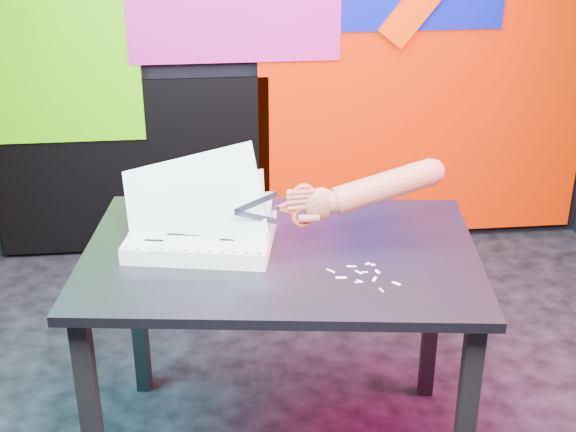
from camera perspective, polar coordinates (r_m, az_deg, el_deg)
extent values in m
cube|color=red|center=(3.87, 9.90, 9.70)|extent=(1.60, 0.02, 1.60)
cube|color=#4CD802|center=(3.72, -16.54, 12.40)|extent=(0.75, 0.02, 1.00)
cube|color=black|center=(3.87, -10.99, 3.37)|extent=(1.30, 0.02, 0.85)
cube|color=black|center=(2.38, -13.77, -14.26)|extent=(0.06, 0.06, 0.72)
cube|color=black|center=(2.90, -10.65, -6.20)|extent=(0.06, 0.06, 0.72)
cube|color=black|center=(2.35, 12.43, -14.74)|extent=(0.06, 0.06, 0.72)
cube|color=black|center=(2.87, 10.20, -6.48)|extent=(0.06, 0.06, 0.72)
cube|color=black|center=(2.37, -0.53, -2.78)|extent=(1.25, 0.92, 0.03)
cube|color=beige|center=(2.40, -6.15, -1.49)|extent=(0.47, 0.38, 0.05)
cube|color=silver|center=(2.39, -6.18, -0.94)|extent=(0.47, 0.38, 0.00)
cube|color=silver|center=(2.39, -6.18, -0.84)|extent=(0.45, 0.37, 0.13)
cube|color=silver|center=(2.39, -6.45, -0.17)|extent=(0.41, 0.32, 0.22)
cube|color=silver|center=(2.39, -6.74, 0.99)|extent=(0.43, 0.25, 0.31)
cylinder|color=black|center=(2.31, -11.49, -2.23)|extent=(0.01, 0.01, 0.00)
cylinder|color=black|center=(2.30, -10.66, -2.28)|extent=(0.01, 0.01, 0.00)
cylinder|color=black|center=(2.30, -9.82, -2.32)|extent=(0.01, 0.01, 0.00)
cylinder|color=black|center=(2.29, -8.98, -2.36)|extent=(0.01, 0.01, 0.00)
cylinder|color=black|center=(2.28, -8.14, -2.40)|extent=(0.01, 0.01, 0.00)
cylinder|color=black|center=(2.27, -7.28, -2.44)|extent=(0.01, 0.01, 0.00)
cylinder|color=black|center=(2.26, -6.42, -2.48)|extent=(0.01, 0.01, 0.00)
cylinder|color=black|center=(2.26, -5.56, -2.52)|extent=(0.01, 0.01, 0.00)
cylinder|color=black|center=(2.25, -4.69, -2.57)|extent=(0.01, 0.01, 0.00)
cylinder|color=black|center=(2.25, -3.82, -2.61)|extent=(0.01, 0.01, 0.00)
cylinder|color=black|center=(2.24, -2.94, -2.64)|extent=(0.01, 0.01, 0.00)
cylinder|color=black|center=(2.24, -2.06, -2.68)|extent=(0.01, 0.01, 0.00)
cylinder|color=black|center=(2.56, -9.77, 0.63)|extent=(0.01, 0.01, 0.00)
cylinder|color=black|center=(2.55, -9.02, 0.60)|extent=(0.01, 0.01, 0.00)
cylinder|color=black|center=(2.54, -8.26, 0.57)|extent=(0.01, 0.01, 0.00)
cylinder|color=black|center=(2.54, -7.50, 0.55)|extent=(0.01, 0.01, 0.00)
cylinder|color=black|center=(2.53, -6.73, 0.52)|extent=(0.01, 0.01, 0.00)
cylinder|color=black|center=(2.52, -5.96, 0.49)|extent=(0.01, 0.01, 0.00)
cylinder|color=black|center=(2.52, -5.18, 0.46)|extent=(0.01, 0.01, 0.00)
cylinder|color=black|center=(2.51, -4.40, 0.43)|extent=(0.01, 0.01, 0.00)
cylinder|color=black|center=(2.50, -3.62, 0.40)|extent=(0.01, 0.01, 0.00)
cylinder|color=black|center=(2.50, -2.83, 0.37)|extent=(0.01, 0.01, 0.00)
cylinder|color=black|center=(2.50, -2.04, 0.34)|extent=(0.01, 0.01, 0.00)
cylinder|color=black|center=(2.49, -1.25, 0.31)|extent=(0.01, 0.01, 0.00)
cube|color=black|center=(2.46, -8.20, -0.26)|extent=(0.08, 0.03, 0.00)
cube|color=black|center=(2.42, -5.52, -0.59)|extent=(0.06, 0.02, 0.00)
cube|color=black|center=(2.36, -7.43, -1.32)|extent=(0.10, 0.03, 0.00)
cube|color=black|center=(2.32, -4.35, -1.70)|extent=(0.05, 0.02, 0.00)
cube|color=black|center=(2.34, -9.49, -1.71)|extent=(0.06, 0.02, 0.00)
cube|color=black|center=(2.46, -4.54, -0.08)|extent=(0.07, 0.02, 0.00)
cube|color=#8F94AA|center=(2.30, -2.29, 0.95)|extent=(0.13, 0.02, 0.06)
cube|color=#8F94AA|center=(2.31, -2.27, -0.07)|extent=(0.13, 0.02, 0.06)
cylinder|color=#8F94AA|center=(2.32, -0.75, 0.58)|extent=(0.02, 0.01, 0.01)
cube|color=#CF441F|center=(2.32, -0.20, 0.43)|extent=(0.05, 0.02, 0.03)
cube|color=#CF441F|center=(2.32, -0.20, 0.84)|extent=(0.05, 0.02, 0.03)
torus|color=#CF441F|center=(2.32, 1.11, 1.51)|extent=(0.07, 0.02, 0.07)
torus|color=#CF441F|center=(2.35, 1.09, 0.00)|extent=(0.07, 0.02, 0.07)
ellipsoid|color=#9E694B|center=(2.34, 2.30, 0.86)|extent=(0.10, 0.06, 0.10)
cylinder|color=#9E694B|center=(2.33, 1.10, 0.66)|extent=(0.08, 0.03, 0.02)
cylinder|color=#9E694B|center=(2.33, 1.10, 1.07)|extent=(0.07, 0.03, 0.02)
cylinder|color=#9E694B|center=(2.32, 1.11, 1.43)|extent=(0.07, 0.03, 0.02)
cylinder|color=#9E694B|center=(2.31, 1.11, 1.75)|extent=(0.06, 0.03, 0.02)
cylinder|color=#9E694B|center=(2.34, 1.52, -0.15)|extent=(0.07, 0.03, 0.03)
cylinder|color=#9E694B|center=(2.35, 3.44, 1.06)|extent=(0.07, 0.07, 0.07)
cylinder|color=#9E694B|center=(2.38, 6.87, 2.12)|extent=(0.32, 0.12, 0.15)
sphere|color=#9E694B|center=(2.42, 10.21, 3.14)|extent=(0.08, 0.08, 0.08)
cube|color=silver|center=(2.21, 7.71, -4.77)|extent=(0.02, 0.02, 0.00)
cube|color=silver|center=(2.28, 4.53, -3.59)|extent=(0.03, 0.01, 0.00)
cube|color=silver|center=(2.21, 5.06, -4.71)|extent=(0.02, 0.01, 0.00)
cube|color=silver|center=(2.30, 6.07, -3.47)|extent=(0.01, 0.01, 0.00)
cube|color=silver|center=(2.26, 3.05, -3.91)|extent=(0.02, 0.03, 0.00)
cube|color=silver|center=(2.26, 5.47, -3.99)|extent=(0.02, 0.01, 0.00)
cube|color=silver|center=(2.26, 5.03, -3.99)|extent=(0.02, 0.02, 0.00)
cube|color=silver|center=(2.22, 6.18, -4.49)|extent=(0.02, 0.03, 0.00)
cube|color=silver|center=(2.30, 5.69, -3.40)|extent=(0.02, 0.01, 0.00)
cube|color=silver|center=(2.22, 3.80, -4.39)|extent=(0.03, 0.01, 0.00)
cube|color=silver|center=(2.17, 6.66, -5.25)|extent=(0.01, 0.02, 0.00)
cube|color=silver|center=(2.21, 5.08, -4.60)|extent=(0.01, 0.01, 0.00)
cube|color=silver|center=(2.26, 6.38, -3.95)|extent=(0.01, 0.02, 0.00)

